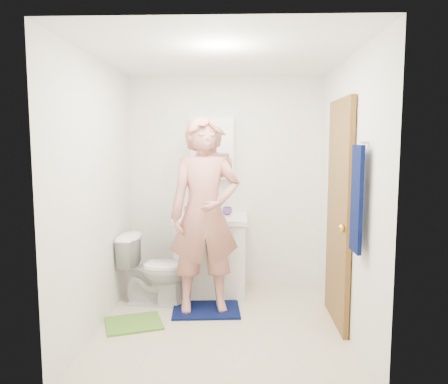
# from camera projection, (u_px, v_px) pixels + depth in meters

# --- Properties ---
(floor) EXTENTS (2.20, 2.40, 0.02)m
(floor) POSITION_uv_depth(u_px,v_px,m) (221.00, 327.00, 3.98)
(floor) COLOR beige
(floor) RESTS_ON ground
(ceiling) EXTENTS (2.20, 2.40, 0.02)m
(ceiling) POSITION_uv_depth(u_px,v_px,m) (221.00, 54.00, 3.70)
(ceiling) COLOR white
(ceiling) RESTS_ON ground
(wall_back) EXTENTS (2.20, 0.02, 2.40)m
(wall_back) POSITION_uv_depth(u_px,v_px,m) (225.00, 183.00, 5.04)
(wall_back) COLOR white
(wall_back) RESTS_ON ground
(wall_front) EXTENTS (2.20, 0.02, 2.40)m
(wall_front) POSITION_uv_depth(u_px,v_px,m) (213.00, 220.00, 2.64)
(wall_front) COLOR white
(wall_front) RESTS_ON ground
(wall_left) EXTENTS (0.02, 2.40, 2.40)m
(wall_left) POSITION_uv_depth(u_px,v_px,m) (96.00, 195.00, 3.87)
(wall_left) COLOR white
(wall_left) RESTS_ON ground
(wall_right) EXTENTS (0.02, 2.40, 2.40)m
(wall_right) POSITION_uv_depth(u_px,v_px,m) (348.00, 196.00, 3.80)
(wall_right) COLOR white
(wall_right) RESTS_ON ground
(vanity_cabinet) EXTENTS (0.75, 0.55, 0.80)m
(vanity_cabinet) POSITION_uv_depth(u_px,v_px,m) (211.00, 257.00, 4.84)
(vanity_cabinet) COLOR white
(vanity_cabinet) RESTS_ON floor
(countertop) EXTENTS (0.79, 0.59, 0.05)m
(countertop) POSITION_uv_depth(u_px,v_px,m) (211.00, 219.00, 4.79)
(countertop) COLOR white
(countertop) RESTS_ON vanity_cabinet
(sink_basin) EXTENTS (0.40, 0.40, 0.03)m
(sink_basin) POSITION_uv_depth(u_px,v_px,m) (211.00, 218.00, 4.79)
(sink_basin) COLOR white
(sink_basin) RESTS_ON countertop
(faucet) EXTENTS (0.03, 0.03, 0.12)m
(faucet) POSITION_uv_depth(u_px,v_px,m) (212.00, 209.00, 4.96)
(faucet) COLOR silver
(faucet) RESTS_ON countertop
(medicine_cabinet) EXTENTS (0.50, 0.12, 0.70)m
(medicine_cabinet) POSITION_uv_depth(u_px,v_px,m) (212.00, 148.00, 4.93)
(medicine_cabinet) COLOR white
(medicine_cabinet) RESTS_ON wall_back
(mirror_panel) EXTENTS (0.46, 0.01, 0.66)m
(mirror_panel) POSITION_uv_depth(u_px,v_px,m) (212.00, 148.00, 4.86)
(mirror_panel) COLOR white
(mirror_panel) RESTS_ON wall_back
(door) EXTENTS (0.05, 0.80, 2.05)m
(door) POSITION_uv_depth(u_px,v_px,m) (339.00, 213.00, 3.97)
(door) COLOR brown
(door) RESTS_ON ground
(door_knob) EXTENTS (0.07, 0.07, 0.07)m
(door_knob) POSITION_uv_depth(u_px,v_px,m) (342.00, 228.00, 3.66)
(door_knob) COLOR gold
(door_knob) RESTS_ON door
(towel) EXTENTS (0.03, 0.24, 0.80)m
(towel) POSITION_uv_depth(u_px,v_px,m) (357.00, 199.00, 3.23)
(towel) COLOR #060F3F
(towel) RESTS_ON wall_right
(towel_hook) EXTENTS (0.06, 0.02, 0.02)m
(towel_hook) POSITION_uv_depth(u_px,v_px,m) (364.00, 142.00, 3.18)
(towel_hook) COLOR silver
(towel_hook) RESTS_ON wall_right
(toilet) EXTENTS (0.74, 0.46, 0.72)m
(toilet) POSITION_uv_depth(u_px,v_px,m) (155.00, 269.00, 4.51)
(toilet) COLOR white
(toilet) RESTS_ON floor
(bath_mat) EXTENTS (0.69, 0.52, 0.02)m
(bath_mat) POSITION_uv_depth(u_px,v_px,m) (206.00, 310.00, 4.33)
(bath_mat) COLOR #060F3F
(bath_mat) RESTS_ON floor
(green_rug) EXTENTS (0.61, 0.57, 0.02)m
(green_rug) POSITION_uv_depth(u_px,v_px,m) (134.00, 323.00, 4.01)
(green_rug) COLOR #589030
(green_rug) RESTS_ON floor
(soap_dispenser) EXTENTS (0.09, 0.09, 0.18)m
(soap_dispenser) POSITION_uv_depth(u_px,v_px,m) (188.00, 210.00, 4.72)
(soap_dispenser) COLOR #CE606D
(soap_dispenser) RESTS_ON countertop
(toothbrush_cup) EXTENTS (0.14, 0.14, 0.09)m
(toothbrush_cup) POSITION_uv_depth(u_px,v_px,m) (227.00, 211.00, 4.91)
(toothbrush_cup) COLOR #614497
(toothbrush_cup) RESTS_ON countertop
(man) EXTENTS (0.76, 0.58, 1.88)m
(man) POSITION_uv_depth(u_px,v_px,m) (205.00, 215.00, 4.23)
(man) COLOR tan
(man) RESTS_ON bath_mat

